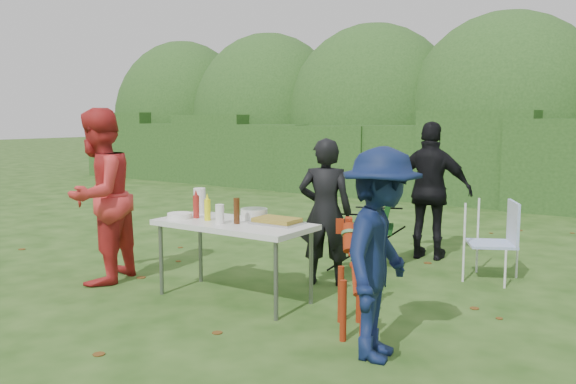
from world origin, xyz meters
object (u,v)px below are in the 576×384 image
Objects in this scene: folding_table at (234,228)px; mustard_bottle at (207,210)px; child at (380,254)px; person_cook at (325,212)px; person_red_jacket at (99,196)px; dog at (352,281)px; camping_chair at (367,222)px; ketchup_bottle at (196,207)px; lawn_chair at (491,240)px; beer_bottle at (237,211)px; person_black_puffy at (431,191)px; paper_towel_roll at (200,201)px.

mustard_bottle is at bearing -164.80° from folding_table.
child is (1.75, -0.52, 0.07)m from folding_table.
person_red_jacket is (-1.98, -1.24, 0.15)m from person_cook.
dog is 0.83× the size of camping_chair.
ketchup_bottle is at bearing 54.38° from dog.
camping_chair is at bearing -15.87° from lawn_chair.
dog is 2.25m from lawn_chair.
mustard_bottle is at bearing 45.71° from camping_chair.
child is 6.31× the size of beer_bottle.
camping_chair reaches higher than ketchup_bottle.
lawn_chair is at bearing 168.87° from camping_chair.
ketchup_bottle is 0.92× the size of beer_bottle.
lawn_chair is (1.32, 0.26, -0.10)m from camping_chair.
mustard_bottle is 0.83× the size of beer_bottle.
person_black_puffy reaches higher than person_cook.
paper_towel_roll reaches higher than dog.
ketchup_bottle is at bearing 177.06° from beer_bottle.
person_black_puffy is at bearing -59.72° from lawn_chair.
ketchup_bottle is at bearing 15.69° from lawn_chair.
person_black_puffy is at bearing 121.25° from person_red_jacket.
person_black_puffy reaches higher than lawn_chair.
child is at bearing 96.47° from camping_chair.
lawn_chair is 2.99m from mustard_bottle.
dog is (0.42, -2.78, -0.42)m from person_black_puffy.
camping_chair is 1.35m from lawn_chair.
lawn_chair is at bearing 139.22° from person_black_puffy.
beer_bottle reaches higher than ketchup_bottle.
folding_table is 1.00× the size of person_cook.
camping_chair is at bearing 67.84° from mustard_bottle.
person_black_puffy is at bearing 66.33° from mustard_bottle.
person_red_jacket is 1.13m from ketchup_bottle.
dog is at bearing -4.67° from beer_bottle.
ketchup_bottle reaches higher than mustard_bottle.
ketchup_bottle is (-1.36, -2.65, 0.02)m from person_black_puffy.
mustard_bottle is (-0.26, -0.07, 0.15)m from folding_table.
person_cook is 0.91× the size of person_black_puffy.
person_cook is at bearing 54.75° from mustard_bottle.
beer_bottle is (1.61, 0.25, -0.04)m from person_red_jacket.
person_red_jacket is at bearing 42.18° from person_black_puffy.
person_red_jacket is 7.53× the size of beer_bottle.
child is at bearing -12.62° from ketchup_bottle.
beer_bottle is at bearing 53.87° from dog.
paper_towel_roll is at bearing 33.19° from camping_chair.
folding_table is 5.77× the size of paper_towel_roll.
dog is 4.37× the size of mustard_bottle.
mustard_bottle is at bearing 18.64° from lawn_chair.
camping_chair is (-1.26, 2.31, -0.23)m from child.
paper_towel_roll is at bearing 10.47° from lawn_chair.
folding_table is at bearing 51.75° from dog.
child reaches higher than ketchup_bottle.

